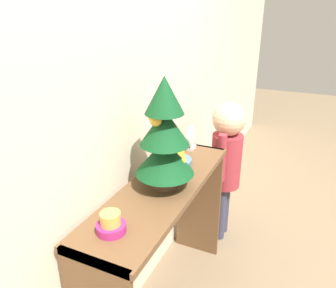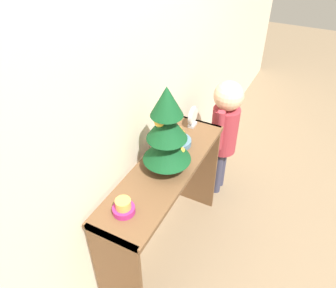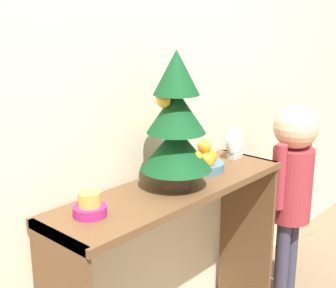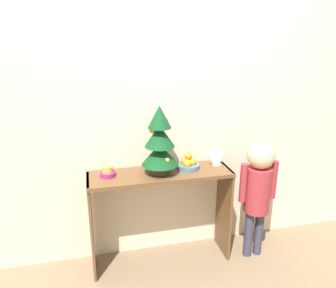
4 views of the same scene
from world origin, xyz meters
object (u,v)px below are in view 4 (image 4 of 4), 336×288
at_px(mini_tree, 160,142).
at_px(fruit_bowl, 188,164).
at_px(singing_bowl, 108,172).
at_px(desk_clock, 217,157).
at_px(child_figure, 258,184).

xyz_separation_m(mini_tree, fruit_bowl, (0.25, 0.05, -0.22)).
height_order(fruit_bowl, singing_bowl, fruit_bowl).
xyz_separation_m(mini_tree, desk_clock, (0.49, 0.05, -0.19)).
relative_size(fruit_bowl, desk_clock, 1.17).
bearing_deg(desk_clock, child_figure, -24.61).
bearing_deg(child_figure, fruit_bowl, 165.44).
xyz_separation_m(fruit_bowl, singing_bowl, (-0.65, -0.01, -0.01)).
bearing_deg(fruit_bowl, child_figure, -14.56).
bearing_deg(singing_bowl, desk_clock, 0.49).
bearing_deg(mini_tree, child_figure, -6.89).
distance_m(singing_bowl, child_figure, 1.23).
distance_m(fruit_bowl, singing_bowl, 0.65).
distance_m(mini_tree, singing_bowl, 0.46).
height_order(fruit_bowl, desk_clock, desk_clock).
height_order(mini_tree, desk_clock, mini_tree).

